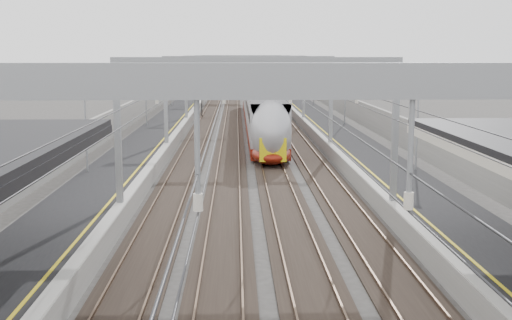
{
  "coord_description": "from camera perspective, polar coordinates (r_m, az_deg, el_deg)",
  "views": [
    {
      "loc": [
        -0.95,
        -6.85,
        7.71
      ],
      "look_at": [
        0.0,
        23.93,
        2.63
      ],
      "focal_mm": 45.0,
      "sensor_mm": 36.0,
      "label": 1
    }
  ],
  "objects": [
    {
      "name": "platform_left",
      "position": [
        52.82,
        -9.43,
        1.39
      ],
      "size": [
        4.0,
        120.0,
        1.0
      ],
      "primitive_type": "cube",
      "color": "black",
      "rests_on": "ground"
    },
    {
      "name": "platform_right",
      "position": [
        53.11,
        7.95,
        1.47
      ],
      "size": [
        4.0,
        120.0,
        1.0
      ],
      "primitive_type": "cube",
      "color": "black",
      "rests_on": "ground"
    },
    {
      "name": "tracks",
      "position": [
        52.42,
        -0.71,
        0.96
      ],
      "size": [
        11.4,
        140.0,
        0.2
      ],
      "color": "black",
      "rests_on": "ground"
    },
    {
      "name": "overhead_line",
      "position": [
        58.5,
        -0.85,
        7.83
      ],
      "size": [
        13.0,
        140.0,
        6.6
      ],
      "color": "gray",
      "rests_on": "platform_left"
    },
    {
      "name": "overbridge",
      "position": [
        106.88,
        -1.28,
        8.08
      ],
      "size": [
        22.0,
        2.2,
        6.9
      ],
      "color": "gray",
      "rests_on": "ground"
    },
    {
      "name": "wall_left",
      "position": [
        53.21,
        -12.88,
        2.53
      ],
      "size": [
        0.3,
        120.0,
        3.2
      ],
      "primitive_type": "cube",
      "color": "gray",
      "rests_on": "ground"
    },
    {
      "name": "wall_right",
      "position": [
        53.61,
        11.35,
        2.64
      ],
      "size": [
        0.3,
        120.0,
        3.2
      ],
      "primitive_type": "cube",
      "color": "gray",
      "rests_on": "ground"
    },
    {
      "name": "train",
      "position": [
        67.27,
        0.32,
        4.69
      ],
      "size": [
        2.9,
        52.76,
        4.57
      ],
      "color": "maroon",
      "rests_on": "ground"
    },
    {
      "name": "signal_green",
      "position": [
        79.59,
        -4.85,
        5.52
      ],
      "size": [
        0.32,
        0.32,
        3.48
      ],
      "color": "black",
      "rests_on": "ground"
    },
    {
      "name": "signal_red_near",
      "position": [
        71.57,
        1.56,
        5.12
      ],
      "size": [
        0.32,
        0.32,
        3.48
      ],
      "color": "black",
      "rests_on": "ground"
    },
    {
      "name": "signal_red_far",
      "position": [
        82.52,
        2.66,
        5.68
      ],
      "size": [
        0.32,
        0.32,
        3.48
      ],
      "color": "black",
      "rests_on": "ground"
    }
  ]
}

